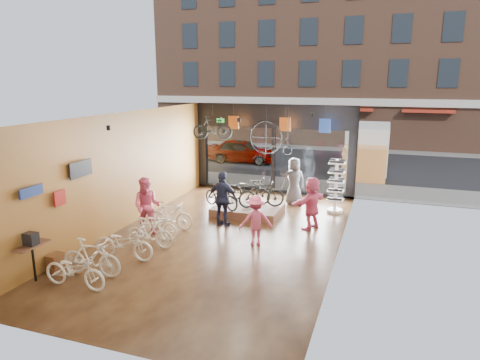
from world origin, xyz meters
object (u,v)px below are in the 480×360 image
at_px(box_truck, 367,151).
at_px(floor_bike_1, 91,257).
at_px(floor_bike_0, 75,270).
at_px(sunglasses_rack, 336,186).
at_px(display_platform, 248,210).
at_px(customer_4, 294,181).
at_px(floor_bike_5, 170,216).
at_px(display_bike_right, 249,190).
at_px(floor_bike_4, 157,224).
at_px(customer_1, 147,206).
at_px(customer_5, 312,203).
at_px(floor_bike_2, 124,243).
at_px(penny_farthing, 273,139).
at_px(street_car, 242,151).
at_px(display_bike_mid, 261,194).
at_px(hung_bike, 212,128).
at_px(display_bike_left, 221,196).
at_px(customer_2, 223,199).
at_px(floor_bike_3, 149,233).

distance_m(box_truck, floor_bike_1, 15.70).
bearing_deg(floor_bike_0, floor_bike_1, 3.09).
bearing_deg(floor_bike_1, sunglasses_rack, -39.19).
distance_m(floor_bike_0, display_platform, 7.10).
bearing_deg(customer_4, sunglasses_rack, 130.51).
bearing_deg(floor_bike_5, display_bike_right, -35.08).
distance_m(floor_bike_4, sunglasses_rack, 6.67).
relative_size(customer_1, customer_5, 1.05).
bearing_deg(sunglasses_rack, floor_bike_5, -161.52).
xyz_separation_m(floor_bike_2, penny_farthing, (2.29, 7.12, 2.04)).
distance_m(floor_bike_1, customer_1, 3.14).
height_order(street_car, sunglasses_rack, sunglasses_rack).
height_order(display_platform, display_bike_mid, display_bike_mid).
bearing_deg(penny_farthing, display_bike_right, -106.51).
height_order(customer_1, hung_bike, hung_bike).
height_order(street_car, customer_4, customer_4).
bearing_deg(display_bike_left, floor_bike_0, -164.92).
distance_m(penny_farthing, hung_bike, 2.47).
bearing_deg(customer_1, customer_4, 39.08).
xyz_separation_m(floor_bike_2, customer_2, (1.57, 3.44, 0.48)).
xyz_separation_m(floor_bike_4, customer_4, (3.23, 5.05, 0.50)).
bearing_deg(display_platform, customer_5, -18.80).
distance_m(display_bike_left, sunglasses_rack, 4.23).
bearing_deg(floor_bike_1, floor_bike_2, -13.35).
distance_m(floor_bike_1, floor_bike_4, 2.91).
distance_m(floor_bike_5, display_bike_right, 3.43).
relative_size(floor_bike_0, customer_5, 0.95).
relative_size(display_bike_mid, customer_4, 0.91).
bearing_deg(display_platform, floor_bike_3, -113.35).
bearing_deg(customer_5, customer_1, -39.35).
bearing_deg(penny_farthing, floor_bike_3, -108.59).
xyz_separation_m(street_car, floor_bike_1, (1.31, -15.55, -0.20)).
bearing_deg(display_platform, display_bike_mid, -3.39).
distance_m(floor_bike_1, sunglasses_rack, 8.99).
bearing_deg(sunglasses_rack, display_platform, -175.70).
height_order(display_bike_right, customer_2, customer_2).
bearing_deg(penny_farthing, hung_bike, -168.07).
height_order(floor_bike_3, floor_bike_5, floor_bike_5).
relative_size(floor_bike_4, sunglasses_rack, 0.80).
bearing_deg(customer_2, display_platform, -98.43).
xyz_separation_m(floor_bike_1, display_bike_left, (1.30, 5.58, 0.26)).
bearing_deg(floor_bike_4, customer_4, -21.61).
bearing_deg(display_bike_right, floor_bike_2, 170.97).
relative_size(box_truck, customer_1, 3.40).
height_order(display_bike_left, hung_bike, hung_bike).
bearing_deg(customer_2, floor_bike_1, 74.58).
distance_m(display_bike_mid, sunglasses_rack, 2.79).
bearing_deg(floor_bike_2, floor_bike_1, 168.10).
relative_size(floor_bike_5, customer_1, 0.85).
bearing_deg(display_bike_right, customer_2, -177.46).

